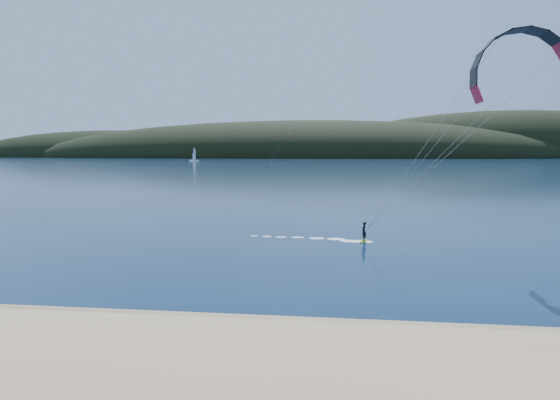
# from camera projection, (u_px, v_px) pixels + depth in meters

# --- Properties ---
(ground) EXTENTS (1800.00, 1800.00, 0.00)m
(ground) POSITION_uv_depth(u_px,v_px,m) (158.00, 368.00, 17.13)
(ground) COLOR #071B34
(ground) RESTS_ON ground
(wet_sand) EXTENTS (220.00, 2.50, 0.10)m
(wet_sand) POSITION_uv_depth(u_px,v_px,m) (196.00, 323.00, 21.57)
(wet_sand) COLOR #7F664A
(wet_sand) RESTS_ON ground
(headland) EXTENTS (1200.00, 310.00, 140.00)m
(headland) POSITION_uv_depth(u_px,v_px,m) (338.00, 157.00, 753.07)
(headland) COLOR black
(headland) RESTS_ON ground
(kitesurfer_near) EXTENTS (25.09, 6.88, 17.12)m
(kitesurfer_near) POSITION_uv_depth(u_px,v_px,m) (509.00, 85.00, 35.32)
(kitesurfer_near) COLOR #A6C317
(kitesurfer_near) RESTS_ON ground
(kitesurfer_far) EXTENTS (12.09, 5.49, 16.02)m
(kitesurfer_far) POSITION_uv_depth(u_px,v_px,m) (284.00, 139.00, 217.71)
(kitesurfer_far) COLOR #A6C317
(kitesurfer_far) RESTS_ON ground
(sailboat) EXTENTS (9.00, 5.59, 12.53)m
(sailboat) POSITION_uv_depth(u_px,v_px,m) (194.00, 160.00, 421.55)
(sailboat) COLOR white
(sailboat) RESTS_ON ground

